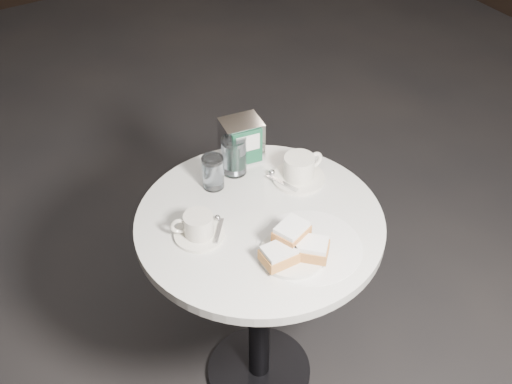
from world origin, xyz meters
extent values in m
plane|color=black|center=(0.00, 0.00, 0.00)|extent=(7.00, 7.00, 0.00)
cylinder|color=black|center=(0.00, 0.00, 0.01)|extent=(0.36, 0.36, 0.03)
cylinder|color=black|center=(0.00, 0.00, 0.36)|extent=(0.07, 0.07, 0.70)
cylinder|color=white|center=(0.00, 0.00, 0.73)|extent=(0.70, 0.70, 0.03)
cylinder|color=white|center=(0.06, -0.16, 0.75)|extent=(0.37, 0.37, 0.00)
cylinder|color=silver|center=(0.00, -0.17, 0.75)|extent=(0.22, 0.22, 0.01)
cube|color=#D08840|center=(-0.05, -0.17, 0.77)|extent=(0.09, 0.07, 0.03)
cube|color=white|center=(-0.05, -0.17, 0.80)|extent=(0.08, 0.06, 0.01)
cube|color=#BF7A3A|center=(0.04, -0.20, 0.77)|extent=(0.11, 0.11, 0.03)
cube|color=white|center=(0.04, -0.20, 0.80)|extent=(0.10, 0.10, 0.01)
cube|color=#C97E3E|center=(0.01, -0.14, 0.80)|extent=(0.11, 0.10, 0.03)
cube|color=white|center=(0.01, -0.14, 0.82)|extent=(0.10, 0.09, 0.01)
cylinder|color=white|center=(-0.17, 0.03, 0.75)|extent=(0.18, 0.18, 0.01)
cylinder|color=beige|center=(-0.17, 0.03, 0.79)|extent=(0.11, 0.11, 0.06)
cylinder|color=#866149|center=(-0.17, 0.03, 0.81)|extent=(0.10, 0.10, 0.00)
torus|color=beige|center=(-0.22, 0.05, 0.79)|extent=(0.05, 0.03, 0.05)
cube|color=#BBBBC0|center=(-0.13, 0.01, 0.76)|extent=(0.07, 0.08, 0.00)
sphere|color=#B0B0B4|center=(-0.11, 0.05, 0.76)|extent=(0.02, 0.02, 0.02)
cylinder|color=silver|center=(0.19, 0.09, 0.75)|extent=(0.17, 0.17, 0.01)
cylinder|color=silver|center=(0.19, 0.09, 0.79)|extent=(0.10, 0.10, 0.07)
cylinder|color=#89654B|center=(0.19, 0.09, 0.82)|extent=(0.09, 0.09, 0.00)
torus|color=white|center=(0.25, 0.09, 0.79)|extent=(0.06, 0.02, 0.06)
cube|color=silver|center=(0.13, 0.09, 0.76)|extent=(0.05, 0.11, 0.00)
sphere|color=silver|center=(0.13, 0.14, 0.76)|extent=(0.02, 0.02, 0.02)
cylinder|color=white|center=(-0.04, 0.19, 0.80)|extent=(0.08, 0.08, 0.10)
cylinder|color=silver|center=(-0.04, 0.19, 0.79)|extent=(0.07, 0.07, 0.09)
cylinder|color=silver|center=(0.05, 0.22, 0.81)|extent=(0.07, 0.07, 0.12)
cylinder|color=white|center=(0.05, 0.22, 0.80)|extent=(0.07, 0.07, 0.10)
cube|color=white|center=(0.10, 0.27, 0.81)|extent=(0.13, 0.11, 0.14)
cube|color=#175337|center=(0.09, 0.22, 0.82)|extent=(0.09, 0.02, 0.12)
cube|color=white|center=(0.09, 0.21, 0.84)|extent=(0.07, 0.01, 0.05)
camera|label=1|loc=(-0.69, -1.11, 1.96)|focal=45.00mm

